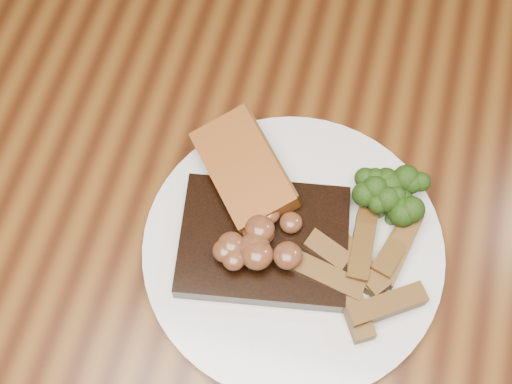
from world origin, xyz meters
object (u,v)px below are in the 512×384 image
at_px(garlic_bread, 244,179).
at_px(plate, 293,250).
at_px(dining_table, 247,253).
at_px(steak, 264,242).
at_px(potato_wedges, 372,264).

bearing_deg(garlic_bread, plate, 8.97).
bearing_deg(dining_table, plate, -21.91).
distance_m(steak, garlic_bread, 0.07).
relative_size(dining_table, garlic_bread, 14.45).
height_order(dining_table, potato_wedges, potato_wedges).
height_order(dining_table, garlic_bread, garlic_bread).
relative_size(steak, garlic_bread, 1.39).
distance_m(garlic_bread, potato_wedges, 0.15).
bearing_deg(potato_wedges, plate, 178.95).
bearing_deg(potato_wedges, garlic_bread, 158.33).
bearing_deg(garlic_bread, dining_table, -23.47).
height_order(dining_table, steak, steak).
bearing_deg(plate, garlic_bread, 139.63).
height_order(plate, steak, steak).
height_order(steak, potato_wedges, potato_wedges).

